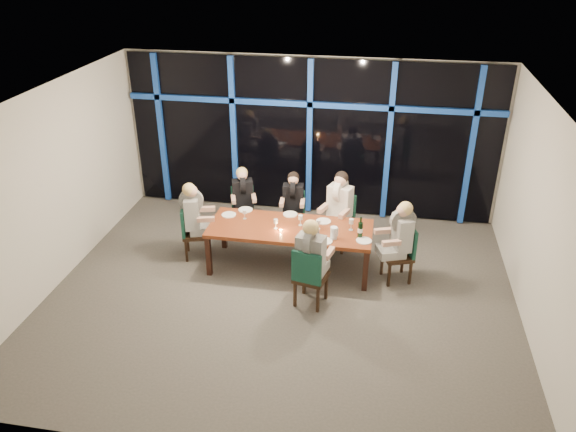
{
  "coord_description": "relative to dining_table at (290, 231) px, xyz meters",
  "views": [
    {
      "loc": [
        1.34,
        -6.93,
        4.99
      ],
      "look_at": [
        0.0,
        0.6,
        1.05
      ],
      "focal_mm": 35.0,
      "sensor_mm": 36.0,
      "label": 1
    }
  ],
  "objects": [
    {
      "name": "chair_far_mid",
      "position": [
        -0.13,
        1.06,
        -0.2
      ],
      "size": [
        0.43,
        0.43,
        0.86
      ],
      "rotation": [
        0.0,
        0.0,
        0.08
      ],
      "color": "black",
      "rests_on": "ground"
    },
    {
      "name": "wine_glass_a",
      "position": [
        -0.22,
        -0.09,
        0.19
      ],
      "size": [
        0.06,
        0.06,
        0.17
      ],
      "color": "silver",
      "rests_on": "dining_table"
    },
    {
      "name": "chair_far_right",
      "position": [
        0.73,
        0.88,
        -0.15
      ],
      "size": [
        0.57,
        0.57,
        0.96
      ],
      "rotation": [
        0.0,
        0.0,
        -0.36
      ],
      "color": "black",
      "rests_on": "ground"
    },
    {
      "name": "wine_bottle",
      "position": [
        1.11,
        -0.14,
        0.2
      ],
      "size": [
        0.08,
        0.08,
        0.35
      ],
      "rotation": [
        0.0,
        0.0,
        -0.15
      ],
      "color": "black",
      "rests_on": "dining_table"
    },
    {
      "name": "chair_end_left",
      "position": [
        -1.69,
        0.06,
        -0.17
      ],
      "size": [
        0.52,
        0.52,
        0.92
      ],
      "rotation": [
        0.0,
        0.0,
        1.84
      ],
      "color": "black",
      "rests_on": "ground"
    },
    {
      "name": "plate_far_left",
      "position": [
        -0.85,
        0.46,
        0.08
      ],
      "size": [
        0.24,
        0.24,
        0.01
      ],
      "primitive_type": "cylinder",
      "color": "white",
      "rests_on": "dining_table"
    },
    {
      "name": "wine_glass_c",
      "position": [
        0.45,
        0.02,
        0.18
      ],
      "size": [
        0.06,
        0.06,
        0.16
      ],
      "color": "silver",
      "rests_on": "dining_table"
    },
    {
      "name": "chair_near_mid",
      "position": [
        0.45,
        -0.99,
        -0.14
      ],
      "size": [
        0.54,
        0.54,
        0.96
      ],
      "rotation": [
        0.0,
        0.0,
        2.91
      ],
      "color": "black",
      "rests_on": "ground"
    },
    {
      "name": "dining_table",
      "position": [
        0.0,
        0.0,
        0.0
      ],
      "size": [
        2.6,
        1.0,
        0.75
      ],
      "color": "brown",
      "rests_on": "ground"
    },
    {
      "name": "diner_near_mid",
      "position": [
        0.47,
        -0.91,
        0.24
      ],
      "size": [
        0.54,
        0.64,
        0.94
      ],
      "rotation": [
        0.0,
        0.0,
        2.91
      ],
      "color": "black",
      "rests_on": "ground"
    },
    {
      "name": "plate_end_right",
      "position": [
        1.18,
        -0.25,
        0.08
      ],
      "size": [
        0.24,
        0.24,
        0.01
      ],
      "primitive_type": "cylinder",
      "color": "white",
      "rests_on": "dining_table"
    },
    {
      "name": "room",
      "position": [
        0.0,
        -0.8,
        1.34
      ],
      "size": [
        7.04,
        7.0,
        3.02
      ],
      "color": "#5A564F",
      "rests_on": "ground"
    },
    {
      "name": "water_pitcher",
      "position": [
        0.72,
        -0.25,
        0.17
      ],
      "size": [
        0.12,
        0.11,
        0.2
      ],
      "rotation": [
        0.0,
        0.0,
        -0.02
      ],
      "color": "white",
      "rests_on": "dining_table"
    },
    {
      "name": "plate_far_right",
      "position": [
        0.5,
        0.28,
        0.08
      ],
      "size": [
        0.24,
        0.24,
        0.01
      ],
      "primitive_type": "cylinder",
      "color": "white",
      "rests_on": "dining_table"
    },
    {
      "name": "diner_far_left",
      "position": [
        -1.03,
        1.0,
        0.15
      ],
      "size": [
        0.52,
        0.59,
        0.85
      ],
      "rotation": [
        0.0,
        0.0,
        0.32
      ],
      "color": "black",
      "rests_on": "ground"
    },
    {
      "name": "diner_far_mid",
      "position": [
        -0.12,
        0.99,
        0.14
      ],
      "size": [
        0.45,
        0.55,
        0.84
      ],
      "rotation": [
        0.0,
        0.0,
        0.08
      ],
      "color": "black",
      "rests_on": "ground"
    },
    {
      "name": "wine_glass_d",
      "position": [
        -0.78,
        0.16,
        0.18
      ],
      "size": [
        0.06,
        0.06,
        0.16
      ],
      "color": "white",
      "rests_on": "dining_table"
    },
    {
      "name": "wine_glass_e",
      "position": [
        0.96,
        0.08,
        0.21
      ],
      "size": [
        0.07,
        0.07,
        0.19
      ],
      "color": "silver",
      "rests_on": "dining_table"
    },
    {
      "name": "diner_end_right",
      "position": [
        1.71,
        -0.05,
        0.2
      ],
      "size": [
        0.63,
        0.56,
        0.9
      ],
      "rotation": [
        0.0,
        0.0,
        5.06
      ],
      "color": "black",
      "rests_on": "ground"
    },
    {
      "name": "plate_far_mid",
      "position": [
        -0.07,
        0.43,
        0.08
      ],
      "size": [
        0.24,
        0.24,
        0.01
      ],
      "primitive_type": "cylinder",
      "color": "white",
      "rests_on": "dining_table"
    },
    {
      "name": "plate_near_mid",
      "position": [
        0.6,
        -0.36,
        0.08
      ],
      "size": [
        0.24,
        0.24,
        0.01
      ],
      "primitive_type": "cylinder",
      "color": "white",
      "rests_on": "dining_table"
    },
    {
      "name": "wine_glass_b",
      "position": [
        0.15,
        0.09,
        0.2
      ],
      "size": [
        0.07,
        0.07,
        0.18
      ],
      "color": "white",
      "rests_on": "dining_table"
    },
    {
      "name": "chair_far_left",
      "position": [
        -1.05,
        1.07,
        -0.2
      ],
      "size": [
        0.51,
        0.51,
        0.87
      ],
      "rotation": [
        0.0,
        0.0,
        0.32
      ],
      "color": "black",
      "rests_on": "ground"
    },
    {
      "name": "tea_light",
      "position": [
        -0.12,
        -0.16,
        0.08
      ],
      "size": [
        0.05,
        0.05,
        0.03
      ],
      "primitive_type": "cylinder",
      "color": "#F3A049",
      "rests_on": "dining_table"
    },
    {
      "name": "diner_far_right",
      "position": [
        0.7,
        0.8,
        0.23
      ],
      "size": [
        0.58,
        0.66,
        0.93
      ],
      "rotation": [
        0.0,
        0.0,
        -0.36
      ],
      "color": "silver",
      "rests_on": "ground"
    },
    {
      "name": "window_wall",
      "position": [
        0.01,
        2.13,
        0.87
      ],
      "size": [
        6.86,
        0.43,
        2.94
      ],
      "color": "black",
      "rests_on": "ground"
    },
    {
      "name": "chair_end_right",
      "position": [
        1.78,
        -0.02,
        -0.16
      ],
      "size": [
        0.55,
        0.55,
        0.93
      ],
      "rotation": [
        0.0,
        0.0,
        5.06
      ],
      "color": "black",
      "rests_on": "ground"
    },
    {
      "name": "plate_end_left",
      "position": [
        -1.07,
        0.23,
        0.08
      ],
      "size": [
        0.24,
        0.24,
        0.01
      ],
      "primitive_type": "cylinder",
      "color": "white",
      "rests_on": "dining_table"
    },
    {
      "name": "diner_end_left",
      "position": [
        -1.62,
        0.08,
        0.2
      ],
      "size": [
        0.62,
        0.53,
        0.9
      ],
      "rotation": [
        0.0,
        0.0,
        1.84
      ],
      "color": "black",
      "rests_on": "ground"
    }
  ]
}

